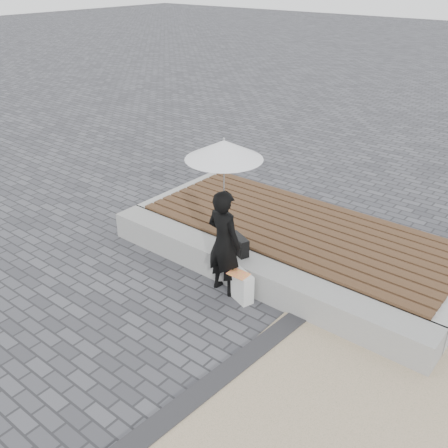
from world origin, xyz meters
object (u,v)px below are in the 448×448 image
at_px(seating_ledge, 251,273).
at_px(woman, 224,243).
at_px(parasol, 224,150).
at_px(canvas_tote, 241,286).
at_px(handbag, 239,245).

bearing_deg(seating_ledge, woman, -125.63).
xyz_separation_m(parasol, canvas_tote, (0.29, -0.02, -1.78)).
bearing_deg(woman, parasol, -0.00).
relative_size(woman, canvas_tote, 3.62).
xyz_separation_m(seating_ledge, canvas_tote, (0.07, -0.33, 0.00)).
relative_size(seating_ledge, handbag, 13.86).
height_order(seating_ledge, woman, woman).
relative_size(woman, handbag, 4.04).
xyz_separation_m(woman, parasol, (0.00, 0.00, 1.25)).
bearing_deg(canvas_tote, parasol, -164.92).
relative_size(parasol, canvas_tote, 2.97).
xyz_separation_m(seating_ledge, woman, (-0.22, -0.31, 0.53)).
bearing_deg(parasol, canvas_tote, -3.39).
bearing_deg(seating_ledge, canvas_tote, -78.23).
bearing_deg(handbag, woman, -61.62).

